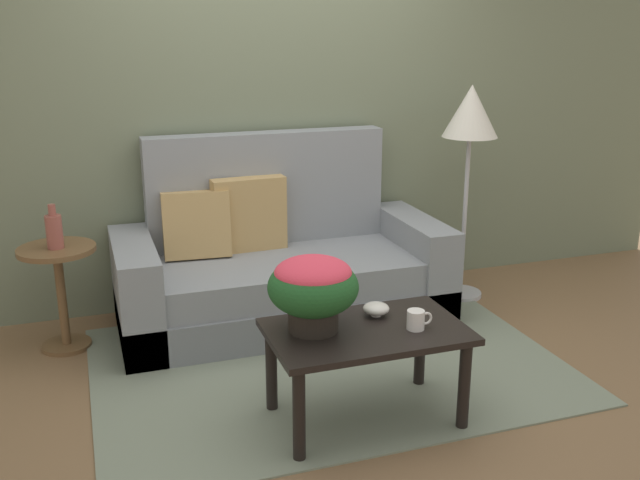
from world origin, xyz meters
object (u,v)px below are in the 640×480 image
object	(u,v)px
potted_plant	(313,286)
floor_lamp	(470,124)
side_table	(60,279)
couch	(278,268)
coffee_mug	(416,320)
snack_bowl	(376,309)
table_vase	(54,230)
coffee_table	(366,343)

from	to	relation	value
potted_plant	floor_lamp	bearing A→B (deg)	39.51
side_table	floor_lamp	bearing A→B (deg)	-0.30
side_table	floor_lamp	size ratio (longest dim) A/B	0.43
couch	potted_plant	size ratio (longest dim) A/B	4.88
coffee_mug	snack_bowl	xyz separation A→B (m)	(-0.11, 0.21, -0.01)
snack_bowl	couch	bearing A→B (deg)	97.31
table_vase	floor_lamp	bearing A→B (deg)	0.14
snack_bowl	coffee_table	bearing A→B (deg)	-129.07
coffee_table	table_vase	distance (m)	1.90
coffee_table	potted_plant	bearing A→B (deg)	164.81
couch	snack_bowl	distance (m)	1.24
couch	coffee_mug	bearing A→B (deg)	-79.24
coffee_table	floor_lamp	bearing A→B (deg)	45.96
floor_lamp	table_vase	world-z (taller)	floor_lamp
couch	coffee_mug	xyz separation A→B (m)	(0.27, -1.43, 0.18)
side_table	snack_bowl	distance (m)	1.89
side_table	potted_plant	xyz separation A→B (m)	(1.12, -1.25, 0.26)
potted_plant	table_vase	bearing A→B (deg)	132.43
snack_bowl	table_vase	size ratio (longest dim) A/B	0.51
side_table	snack_bowl	bearing A→B (deg)	-39.04
potted_plant	coffee_table	bearing A→B (deg)	-15.19
coffee_table	side_table	bearing A→B (deg)	136.07
side_table	coffee_table	bearing A→B (deg)	-43.93
potted_plant	side_table	bearing A→B (deg)	131.98
coffee_table	side_table	xyz separation A→B (m)	(-1.36, 1.31, 0.03)
coffee_mug	snack_bowl	size ratio (longest dim) A/B	0.98
potted_plant	snack_bowl	distance (m)	0.39
couch	snack_bowl	bearing A→B (deg)	-82.69
side_table	table_vase	world-z (taller)	table_vase
coffee_mug	coffee_table	bearing A→B (deg)	159.65
floor_lamp	potted_plant	xyz separation A→B (m)	(-1.50, -1.23, -0.52)
side_table	coffee_mug	xyz separation A→B (m)	(1.58, -1.39, 0.09)
couch	potted_plant	distance (m)	1.34
side_table	floor_lamp	distance (m)	2.73
coffee_table	side_table	world-z (taller)	side_table
coffee_table	potted_plant	xyz separation A→B (m)	(-0.24, 0.07, 0.29)
coffee_table	table_vase	xyz separation A→B (m)	(-1.36, 1.29, 0.33)
coffee_table	snack_bowl	bearing A→B (deg)	50.93
couch	coffee_mug	world-z (taller)	couch
side_table	coffee_mug	bearing A→B (deg)	-41.42
table_vase	side_table	bearing A→B (deg)	91.51
coffee_table	snack_bowl	distance (m)	0.20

